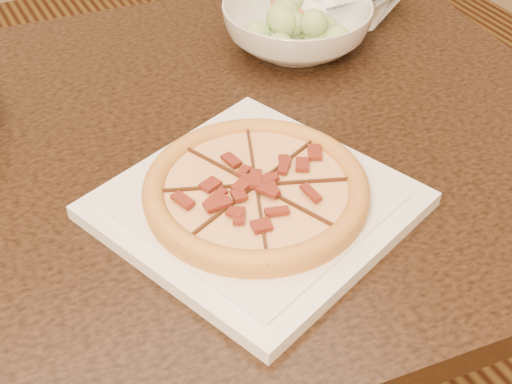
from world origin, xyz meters
TOP-DOWN VIEW (x-y plane):
  - dining_table at (0.02, -0.18)m, footprint 1.40×0.99m
  - plate at (0.14, -0.36)m, footprint 0.40×0.40m
  - pizza at (0.14, -0.36)m, footprint 0.26×0.26m
  - salad_bowl at (0.38, -0.04)m, footprint 0.30×0.30m
  - cling_film at (0.53, -0.01)m, footprint 0.20×0.18m

SIDE VIEW (x-z plane):
  - dining_table at x=0.02m, z-range 0.27..1.02m
  - plate at x=0.14m, z-range 0.75..0.77m
  - cling_film at x=0.53m, z-range 0.75..0.80m
  - pizza at x=0.14m, z-range 0.77..0.80m
  - salad_bowl at x=0.38m, z-range 0.75..0.82m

